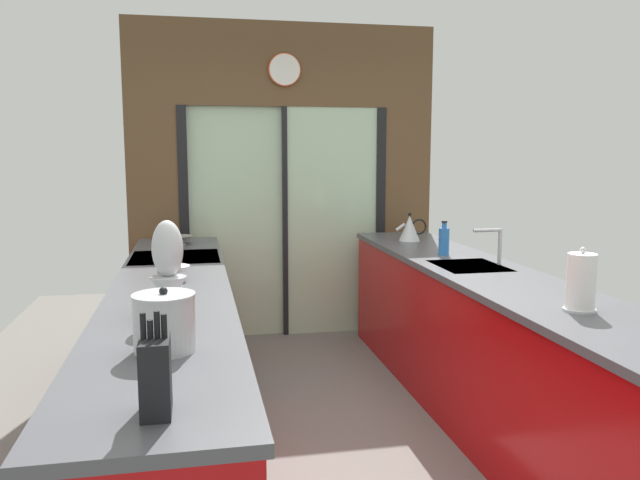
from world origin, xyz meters
name	(u,v)px	position (x,y,z in m)	size (l,w,h in m)	color
ground_plane	(327,416)	(0.00, 0.60, -0.01)	(5.04, 7.60, 0.02)	slate
back_wall_unit	(284,163)	(0.00, 2.40, 1.52)	(2.64, 0.12, 2.70)	brown
left_counter_run	(172,380)	(-0.91, 0.13, 0.47)	(0.62, 3.80, 0.92)	#AD0C0F
right_counter_run	(488,349)	(0.91, 0.30, 0.46)	(0.62, 3.80, 0.92)	#AD0C0F
sink_faucet	(495,240)	(1.05, 0.55, 1.08)	(0.19, 0.02, 0.23)	#B7BABC
oven_range	(178,324)	(-0.91, 1.25, 0.46)	(0.60, 0.60, 0.92)	black
mixing_bowl_near	(175,273)	(-0.89, 0.44, 0.96)	(0.17, 0.17, 0.08)	silver
mixing_bowl_far	(180,240)	(-0.89, 1.80, 0.96)	(0.20, 0.20, 0.07)	gray
knife_block	(155,375)	(-0.89, -1.36, 1.03)	(0.08, 0.14, 0.29)	black
stand_mixer	(169,281)	(-0.89, -0.35, 1.08)	(0.17, 0.27, 0.42)	#B7BABC
stock_pot	(164,322)	(-0.89, -0.81, 1.02)	(0.22, 0.22, 0.23)	#B7BABC
kettle	(410,228)	(0.89, 1.67, 1.02)	(0.26, 0.17, 0.23)	#B7BABC
soap_bottle	(444,241)	(0.89, 0.96, 1.02)	(0.07, 0.07, 0.23)	#286BB7
paper_towel_roll	(581,283)	(0.89, -0.60, 1.05)	(0.14, 0.14, 0.29)	#B7BABC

